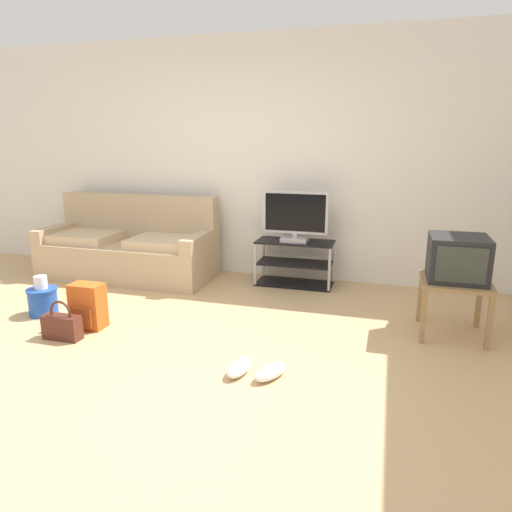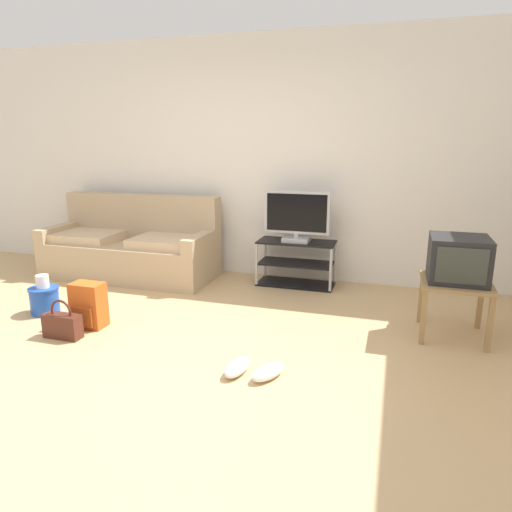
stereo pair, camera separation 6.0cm
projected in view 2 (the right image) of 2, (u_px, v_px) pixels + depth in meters
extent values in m
cube|color=tan|center=(157.00, 363.00, 3.38)|extent=(9.00, 9.80, 0.02)
cube|color=silver|center=(255.00, 160.00, 5.32)|extent=(9.00, 0.10, 2.70)
cube|color=tan|center=(130.00, 259.00, 5.44)|extent=(1.98, 0.83, 0.41)
cube|color=tan|center=(142.00, 216.00, 5.62)|extent=(1.98, 0.20, 0.52)
cube|color=tan|center=(62.00, 231.00, 5.63)|extent=(0.14, 0.83, 0.16)
cube|color=tan|center=(202.00, 240.00, 5.11)|extent=(0.14, 0.83, 0.16)
cube|color=#CBAF89|center=(86.00, 236.00, 5.48)|extent=(0.79, 0.58, 0.10)
cube|color=#CBAF89|center=(169.00, 242.00, 5.17)|extent=(0.79, 0.58, 0.10)
cube|color=black|center=(297.00, 242.00, 5.07)|extent=(0.84, 0.38, 0.02)
cube|color=black|center=(296.00, 263.00, 5.12)|extent=(0.81, 0.36, 0.02)
cube|color=black|center=(296.00, 284.00, 5.18)|extent=(0.84, 0.38, 0.02)
cylinder|color=#B7B7BC|center=(256.00, 264.00, 5.08)|extent=(0.03, 0.03, 0.50)
cylinder|color=#B7B7BC|center=(331.00, 270.00, 4.85)|extent=(0.03, 0.03, 0.50)
cylinder|color=#B7B7BC|center=(265.00, 257.00, 5.40)|extent=(0.03, 0.03, 0.50)
cylinder|color=#B7B7BC|center=(335.00, 262.00, 5.17)|extent=(0.03, 0.03, 0.50)
cube|color=#B2B2B7|center=(296.00, 239.00, 5.04)|extent=(0.29, 0.22, 0.05)
cube|color=#B2B2B7|center=(296.00, 235.00, 5.03)|extent=(0.05, 0.04, 0.04)
cube|color=#B2B2B7|center=(297.00, 212.00, 4.97)|extent=(0.71, 0.04, 0.46)
cube|color=black|center=(296.00, 213.00, 4.95)|extent=(0.65, 0.01, 0.40)
cube|color=#9E7A4C|center=(456.00, 283.00, 3.73)|extent=(0.54, 0.54, 0.03)
cube|color=#9E7A4C|center=(423.00, 318.00, 3.63)|extent=(0.04, 0.04, 0.44)
cube|color=#9E7A4C|center=(490.00, 325.00, 3.50)|extent=(0.04, 0.04, 0.44)
cube|color=#9E7A4C|center=(421.00, 298.00, 4.07)|extent=(0.04, 0.04, 0.44)
cube|color=#9E7A4C|center=(480.00, 304.00, 3.94)|extent=(0.04, 0.04, 0.44)
cube|color=#232326|center=(458.00, 259.00, 3.70)|extent=(0.45, 0.44, 0.36)
cube|color=#333833|center=(462.00, 266.00, 3.49)|extent=(0.37, 0.01, 0.28)
cube|color=#CC561E|center=(89.00, 305.00, 3.98)|extent=(0.28, 0.17, 0.39)
cube|color=#994116|center=(82.00, 317.00, 3.91)|extent=(0.21, 0.04, 0.17)
cylinder|color=#994116|center=(89.00, 298.00, 4.10)|extent=(0.04, 0.04, 0.31)
cylinder|color=#994116|center=(104.00, 300.00, 4.06)|extent=(0.04, 0.04, 0.31)
cube|color=#4C2319|center=(63.00, 326.00, 3.78)|extent=(0.31, 0.12, 0.20)
torus|color=#4C2319|center=(61.00, 311.00, 3.74)|extent=(0.20, 0.02, 0.20)
cylinder|color=blue|center=(45.00, 300.00, 4.31)|extent=(0.25, 0.25, 0.25)
cylinder|color=blue|center=(43.00, 289.00, 4.28)|extent=(0.27, 0.27, 0.02)
cylinder|color=white|center=(42.00, 282.00, 4.26)|extent=(0.11, 0.11, 0.14)
ellipsoid|color=white|center=(237.00, 367.00, 3.21)|extent=(0.17, 0.31, 0.09)
ellipsoid|color=white|center=(268.00, 372.00, 3.15)|extent=(0.25, 0.32, 0.09)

